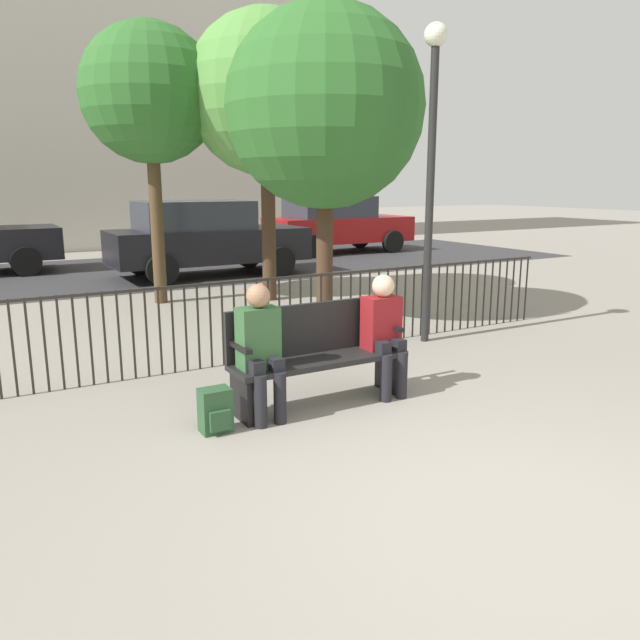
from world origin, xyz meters
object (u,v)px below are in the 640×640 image
seated_person_1 (384,328)px  backpack (216,411)px  lamp_post (432,139)px  park_bench (316,351)px  tree_1 (150,95)px  tree_0 (325,108)px  seated_person_0 (261,345)px  parked_car_2 (336,223)px  tree_2 (266,95)px  parked_car_0 (205,237)px

seated_person_1 → backpack: bearing=-177.4°
seated_person_1 → lamp_post: (1.68, 1.43, 1.86)m
park_bench → tree_1: 6.30m
tree_1 → tree_0: bearing=-57.5°
seated_person_0 → parked_car_2: parked_car_2 is taller
tree_2 → lamp_post: bearing=-82.3°
parked_car_2 → seated_person_0: bearing=-124.1°
seated_person_0 → lamp_post: lamp_post is taller
seated_person_1 → tree_1: size_ratio=0.26×
park_bench → tree_2: (1.87, 4.93, 2.91)m
backpack → lamp_post: bearing=23.9°
seated_person_0 → parked_car_0: (2.48, 8.34, 0.18)m
lamp_post → tree_2: bearing=97.7°
backpack → tree_0: size_ratio=0.08×
backpack → tree_1: (1.20, 5.82, 3.18)m
tree_2 → parked_car_0: tree_2 is taller
tree_0 → tree_1: bearing=122.5°
tree_2 → tree_0: bearing=-91.2°
seated_person_0 → seated_person_1: size_ratio=1.01×
backpack → seated_person_1: bearing=2.6°
park_bench → tree_0: (1.83, 2.97, 2.51)m
park_bench → seated_person_1: bearing=-11.0°
backpack → tree_0: tree_0 is taller
parked_car_0 → parked_car_2: size_ratio=1.00×
tree_1 → lamp_post: tree_1 is taller
tree_0 → parked_car_0: bearing=89.5°
tree_0 → tree_1: (-1.69, 2.64, 0.36)m
seated_person_1 → tree_1: (-0.53, 5.74, 2.71)m
park_bench → seated_person_1: size_ratio=1.43×
tree_0 → tree_2: bearing=88.8°
park_bench → parked_car_2: bearing=57.8°
lamp_post → parked_car_2: bearing=65.0°
parked_car_0 → tree_0: bearing=-90.5°
lamp_post → backpack: bearing=-156.1°
seated_person_0 → park_bench: bearing=12.0°
backpack → parked_car_0: (2.93, 8.41, 0.66)m
tree_1 → parked_car_2: bearing=37.8°
park_bench → parked_car_0: (1.87, 8.21, 0.35)m
parked_car_0 → park_bench: bearing=-102.8°
park_bench → lamp_post: bearing=28.9°
backpack → parked_car_2: parked_car_2 is taller
seated_person_0 → parked_car_0: 8.70m
backpack → tree_1: bearing=78.4°
parked_car_0 → parked_car_2: same height
tree_2 → parked_car_0: 4.15m
tree_1 → tree_2: (1.73, -0.68, 0.04)m
lamp_post → parked_car_2: (4.40, 9.43, -1.67)m
seated_person_0 → parked_car_2: bearing=55.9°
backpack → tree_2: bearing=60.4°
seated_person_0 → parked_car_2: 13.12m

